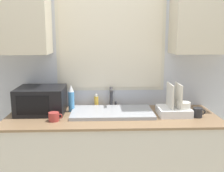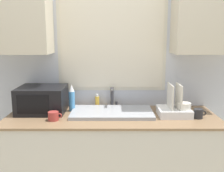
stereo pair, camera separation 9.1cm
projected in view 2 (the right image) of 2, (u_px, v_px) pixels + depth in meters
The scene contains 10 objects.
countertop at pixel (112, 162), 2.48m from camera, with size 1.92×0.71×0.92m.
wall_back at pixel (112, 57), 2.62m from camera, with size 6.00×0.38×2.60m.
sink_basin at pixel (112, 112), 2.44m from camera, with size 0.75×0.42×0.03m.
faucet at pixel (113, 96), 2.63m from camera, with size 0.08×0.16×0.21m.
microwave at pixel (43, 99), 2.49m from camera, with size 0.44×0.39×0.24m.
dish_rack at pixel (176, 109), 2.37m from camera, with size 0.29×0.27×0.29m.
spray_bottle at pixel (72, 98), 2.51m from camera, with size 0.06×0.06×0.26m.
soap_bottle at pixel (98, 101), 2.66m from camera, with size 0.04×0.04×0.14m.
mug_near_sink at pixel (54, 116), 2.25m from camera, with size 0.12×0.09×0.08m.
mug_by_rack at pixel (199, 114), 2.30m from camera, with size 0.11×0.08×0.08m.
Camera 2 is at (-0.00, -1.96, 1.64)m, focal length 42.00 mm.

